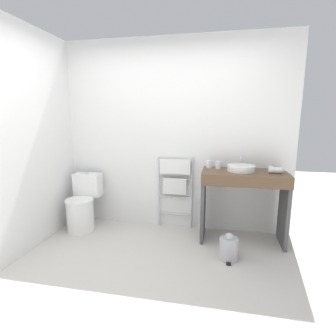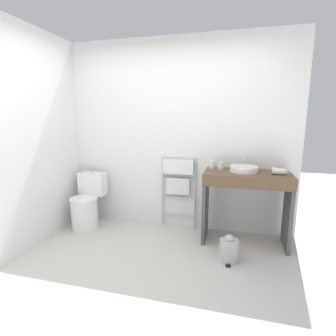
{
  "view_description": "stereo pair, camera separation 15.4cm",
  "coord_description": "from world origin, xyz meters",
  "px_view_note": "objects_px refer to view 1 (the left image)",
  "views": [
    {
      "loc": [
        0.66,
        -1.97,
        1.55
      ],
      "look_at": [
        0.12,
        0.73,
        1.01
      ],
      "focal_mm": 28.0,
      "sensor_mm": 36.0,
      "label": 1
    },
    {
      "loc": [
        0.81,
        -1.94,
        1.55
      ],
      "look_at": [
        0.12,
        0.73,
        1.01
      ],
      "focal_mm": 28.0,
      "sensor_mm": 36.0,
      "label": 2
    }
  ],
  "objects_px": {
    "toilet": "(83,206)",
    "cup_near_wall": "(209,164)",
    "trash_bin": "(229,248)",
    "sink_basin": "(241,168)",
    "cup_near_edge": "(218,165)",
    "towel_radiator": "(175,180)",
    "hair_dryer": "(276,170)"
  },
  "relations": [
    {
      "from": "toilet",
      "to": "cup_near_wall",
      "type": "relative_size",
      "value": 8.03
    },
    {
      "from": "cup_near_wall",
      "to": "trash_bin",
      "type": "bearing_deg",
      "value": -68.01
    },
    {
      "from": "toilet",
      "to": "sink_basin",
      "type": "bearing_deg",
      "value": 2.47
    },
    {
      "from": "sink_basin",
      "to": "trash_bin",
      "type": "bearing_deg",
      "value": -103.46
    },
    {
      "from": "cup_near_edge",
      "to": "cup_near_wall",
      "type": "bearing_deg",
      "value": 160.78
    },
    {
      "from": "cup_near_wall",
      "to": "toilet",
      "type": "bearing_deg",
      "value": -172.48
    },
    {
      "from": "sink_basin",
      "to": "toilet",
      "type": "bearing_deg",
      "value": -177.53
    },
    {
      "from": "towel_radiator",
      "to": "cup_near_edge",
      "type": "distance_m",
      "value": 0.64
    },
    {
      "from": "sink_basin",
      "to": "cup_near_wall",
      "type": "height_order",
      "value": "cup_near_wall"
    },
    {
      "from": "trash_bin",
      "to": "cup_near_wall",
      "type": "bearing_deg",
      "value": 111.99
    },
    {
      "from": "hair_dryer",
      "to": "trash_bin",
      "type": "distance_m",
      "value": 1.07
    },
    {
      "from": "cup_near_wall",
      "to": "trash_bin",
      "type": "distance_m",
      "value": 1.08
    },
    {
      "from": "toilet",
      "to": "cup_near_edge",
      "type": "height_order",
      "value": "cup_near_edge"
    },
    {
      "from": "towel_radiator",
      "to": "hair_dryer",
      "type": "height_order",
      "value": "towel_radiator"
    },
    {
      "from": "toilet",
      "to": "towel_radiator",
      "type": "bearing_deg",
      "value": 13.9
    },
    {
      "from": "toilet",
      "to": "sink_basin",
      "type": "xyz_separation_m",
      "value": [
        2.1,
        0.09,
        0.6
      ]
    },
    {
      "from": "towel_radiator",
      "to": "cup_near_wall",
      "type": "bearing_deg",
      "value": -10.05
    },
    {
      "from": "cup_near_edge",
      "to": "sink_basin",
      "type": "bearing_deg",
      "value": -19.18
    },
    {
      "from": "trash_bin",
      "to": "sink_basin",
      "type": "bearing_deg",
      "value": 76.54
    },
    {
      "from": "toilet",
      "to": "sink_basin",
      "type": "relative_size",
      "value": 2.3
    },
    {
      "from": "toilet",
      "to": "trash_bin",
      "type": "distance_m",
      "value": 2.03
    },
    {
      "from": "towel_radiator",
      "to": "hair_dryer",
      "type": "xyz_separation_m",
      "value": [
        1.25,
        -0.26,
        0.24
      ]
    },
    {
      "from": "toilet",
      "to": "hair_dryer",
      "type": "distance_m",
      "value": 2.57
    },
    {
      "from": "sink_basin",
      "to": "cup_near_edge",
      "type": "relative_size",
      "value": 3.53
    },
    {
      "from": "cup_near_wall",
      "to": "hair_dryer",
      "type": "xyz_separation_m",
      "value": [
        0.78,
        -0.18,
        -0.01
      ]
    },
    {
      "from": "towel_radiator",
      "to": "sink_basin",
      "type": "distance_m",
      "value": 0.91
    },
    {
      "from": "sink_basin",
      "to": "trash_bin",
      "type": "height_order",
      "value": "sink_basin"
    },
    {
      "from": "trash_bin",
      "to": "toilet",
      "type": "bearing_deg",
      "value": 167.77
    },
    {
      "from": "toilet",
      "to": "cup_near_wall",
      "type": "bearing_deg",
      "value": 7.52
    },
    {
      "from": "sink_basin",
      "to": "trash_bin",
      "type": "relative_size",
      "value": 1.07
    },
    {
      "from": "toilet",
      "to": "hair_dryer",
      "type": "relative_size",
      "value": 3.9
    },
    {
      "from": "toilet",
      "to": "trash_bin",
      "type": "xyz_separation_m",
      "value": [
        1.98,
        -0.43,
        -0.2
      ]
    }
  ]
}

